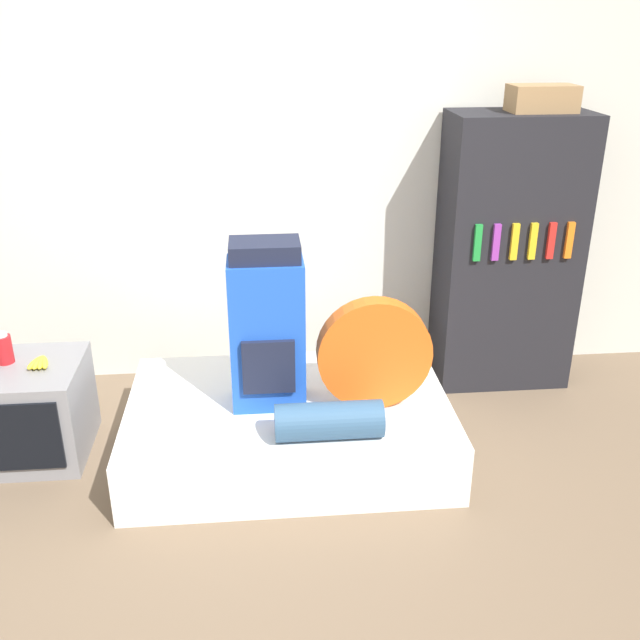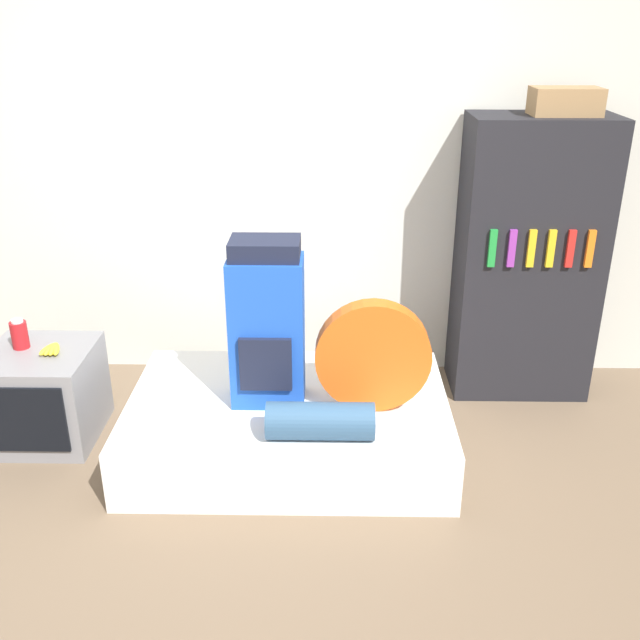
{
  "view_description": "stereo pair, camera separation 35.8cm",
  "coord_description": "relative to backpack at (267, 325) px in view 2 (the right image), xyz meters",
  "views": [
    {
      "loc": [
        -0.01,
        -2.65,
        2.21
      ],
      "look_at": [
        0.3,
        0.62,
        0.77
      ],
      "focal_mm": 40.0,
      "sensor_mm": 36.0,
      "label": 1
    },
    {
      "loc": [
        0.35,
        -2.66,
        2.21
      ],
      "look_at": [
        0.3,
        0.62,
        0.77
      ],
      "focal_mm": 40.0,
      "sensor_mm": 36.0,
      "label": 2
    }
  ],
  "objects": [
    {
      "name": "ground_plane",
      "position": [
        -0.03,
        -0.61,
        -0.75
      ],
      "size": [
        16.0,
        16.0,
        0.0
      ],
      "primitive_type": "plane",
      "color": "brown"
    },
    {
      "name": "wall_back",
      "position": [
        -0.03,
        1.04,
        0.55
      ],
      "size": [
        8.0,
        0.05,
        2.6
      ],
      "color": "silver",
      "rests_on": "ground_plane"
    },
    {
      "name": "bed",
      "position": [
        0.1,
        0.01,
        -0.59
      ],
      "size": [
        1.68,
        1.11,
        0.32
      ],
      "color": "white",
      "rests_on": "ground_plane"
    },
    {
      "name": "backpack",
      "position": [
        0.0,
        0.0,
        0.0
      ],
      "size": [
        0.37,
        0.28,
        0.87
      ],
      "color": "blue",
      "rests_on": "bed"
    },
    {
      "name": "tent_bag",
      "position": [
        0.53,
        -0.07,
        -0.13
      ],
      "size": [
        0.58,
        0.11,
        0.58
      ],
      "color": "#E05B19",
      "rests_on": "bed"
    },
    {
      "name": "sleeping_roll",
      "position": [
        0.27,
        -0.37,
        -0.33
      ],
      "size": [
        0.51,
        0.18,
        0.18
      ],
      "color": "#33567A",
      "rests_on": "bed"
    },
    {
      "name": "television",
      "position": [
        -1.26,
        0.14,
        -0.49
      ],
      "size": [
        0.56,
        0.58,
        0.52
      ],
      "color": "gray",
      "rests_on": "ground_plane"
    },
    {
      "name": "canister",
      "position": [
        -1.36,
        0.2,
        -0.15
      ],
      "size": [
        0.09,
        0.09,
        0.17
      ],
      "color": "#B2191E",
      "rests_on": "television"
    },
    {
      "name": "banana_bunch",
      "position": [
        -1.17,
        0.14,
        -0.21
      ],
      "size": [
        0.12,
        0.15,
        0.04
      ],
      "color": "yellow",
      "rests_on": "television"
    },
    {
      "name": "bookshelf",
      "position": [
        1.49,
        0.77,
        0.09
      ],
      "size": [
        0.81,
        0.46,
        1.68
      ],
      "color": "black",
      "rests_on": "ground_plane"
    },
    {
      "name": "cardboard_box",
      "position": [
        1.58,
        0.75,
        1.0
      ],
      "size": [
        0.37,
        0.22,
        0.15
      ],
      "color": "#99754C",
      "rests_on": "bookshelf"
    }
  ]
}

